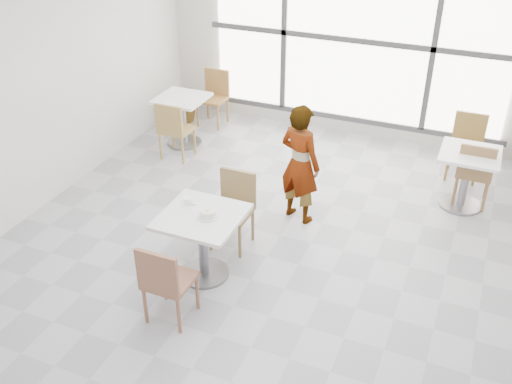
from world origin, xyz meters
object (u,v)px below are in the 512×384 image
at_px(chair_near, 165,280).
at_px(oatmeal_bowl, 208,213).
at_px(coffee_cup, 188,201).
at_px(bg_chair_left_near, 173,127).
at_px(bg_table_right, 467,172).
at_px(bg_chair_left_far, 214,93).
at_px(person, 300,164).
at_px(chair_far, 234,204).
at_px(main_table, 202,234).
at_px(bg_chair_right_near, 475,170).
at_px(bg_chair_right_far, 467,141).
at_px(plant_left, 186,102).
at_px(bg_table_left, 183,114).

distance_m(chair_near, oatmeal_bowl, 0.82).
bearing_deg(coffee_cup, bg_chair_left_near, 123.58).
xyz_separation_m(bg_table_right, bg_chair_left_far, (-3.99, 1.11, 0.01)).
relative_size(person, bg_chair_left_far, 1.69).
height_order(chair_far, bg_chair_left_far, same).
xyz_separation_m(oatmeal_bowl, bg_chair_left_near, (-1.67, 2.20, -0.29)).
height_order(oatmeal_bowl, bg_table_right, oatmeal_bowl).
bearing_deg(main_table, bg_chair_left_near, 125.97).
bearing_deg(bg_chair_left_near, person, 160.33).
relative_size(bg_table_right, bg_chair_left_far, 0.86).
distance_m(bg_table_right, bg_chair_right_near, 0.10).
bearing_deg(bg_chair_right_far, bg_chair_left_near, -163.67).
bearing_deg(bg_chair_right_near, plant_left, -11.62).
distance_m(chair_near, bg_chair_right_near, 4.09).
bearing_deg(main_table, bg_table_right, 46.47).
distance_m(coffee_cup, plant_left, 3.84).
bearing_deg(coffee_cup, bg_chair_right_near, 41.88).
bearing_deg(plant_left, main_table, -58.83).
bearing_deg(bg_chair_right_far, bg_table_left, -171.00).
bearing_deg(plant_left, chair_near, -63.58).
distance_m(coffee_cup, bg_chair_left_far, 3.74).
bearing_deg(chair_far, bg_table_right, 37.89).
distance_m(coffee_cup, bg_table_left, 2.98).
bearing_deg(plant_left, coffee_cup, -60.69).
relative_size(coffee_cup, bg_chair_right_near, 0.18).
relative_size(chair_near, bg_chair_right_far, 1.00).
bearing_deg(bg_chair_right_far, coffee_cup, -128.02).
height_order(person, bg_table_right, person).
bearing_deg(bg_chair_right_near, coffee_cup, 41.88).
xyz_separation_m(coffee_cup, plant_left, (-1.86, 3.32, -0.45)).
bearing_deg(bg_table_left, chair_near, -63.41).
bearing_deg(bg_chair_right_far, person, -132.24).
distance_m(bg_table_right, plant_left, 4.55).
distance_m(bg_chair_left_near, plant_left, 1.37).
bearing_deg(bg_chair_left_near, bg_chair_right_far, -163.67).
height_order(oatmeal_bowl, person, person).
xyz_separation_m(person, plant_left, (-2.64, 2.03, -0.41)).
bearing_deg(chair_near, bg_chair_left_near, -61.60).
xyz_separation_m(chair_far, bg_chair_right_near, (2.39, 1.84, 0.00)).
relative_size(chair_near, bg_table_right, 1.16).
bearing_deg(bg_chair_right_near, bg_chair_right_far, -78.18).
height_order(coffee_cup, bg_table_left, coffee_cup).
xyz_separation_m(chair_far, bg_table_right, (2.31, 1.80, -0.01)).
bearing_deg(main_table, bg_table_left, 122.62).
xyz_separation_m(chair_far, bg_chair_left_far, (-1.68, 2.91, 0.00)).
bearing_deg(chair_near, bg_chair_right_near, -126.53).
relative_size(coffee_cup, bg_chair_left_near, 0.18).
height_order(chair_far, bg_chair_right_near, same).
xyz_separation_m(coffee_cup, bg_chair_right_far, (2.50, 3.19, -0.28)).
xyz_separation_m(main_table, chair_near, (0.00, -0.76, -0.02)).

